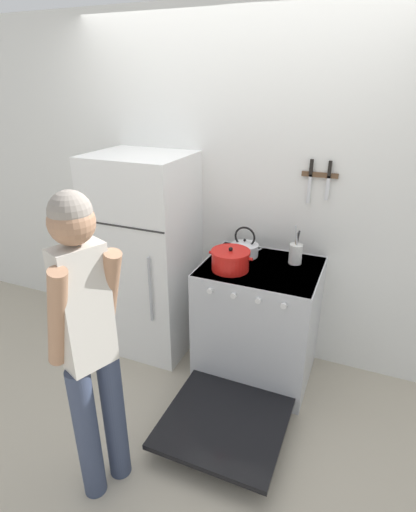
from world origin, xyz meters
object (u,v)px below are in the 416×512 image
tea_kettle (245,248)px  person (89,340)px  stove_range (257,324)px  utensil_jar (296,253)px  dutch_oven_pot (230,260)px  refrigerator (146,256)px

tea_kettle → person: person is taller
stove_range → tea_kettle: size_ratio=5.48×
tea_kettle → utensil_jar: utensil_jar is taller
tea_kettle → utensil_jar: 0.37m
stove_range → utensil_jar: bearing=41.5°
utensil_jar → tea_kettle: bearing=-178.9°
stove_range → dutch_oven_pot: 0.56m
dutch_oven_pot → stove_range: bearing=27.6°
utensil_jar → person: size_ratio=0.17×
utensil_jar → dutch_oven_pot: bearing=-144.5°
dutch_oven_pot → tea_kettle: size_ratio=1.22×
dutch_oven_pot → utensil_jar: bearing=35.5°
stove_range → person: (-0.49, -1.18, 0.51)m
tea_kettle → person: 1.39m
tea_kettle → refrigerator: bearing=-172.5°
refrigerator → person: 1.33m
person → utensil_jar: bearing=-5.0°
refrigerator → dutch_oven_pot: 0.80m
stove_range → tea_kettle: (-0.17, 0.17, 0.51)m
person → dutch_oven_pot: bearing=6.0°
dutch_oven_pot → person: (-0.31, -1.08, -0.01)m
refrigerator → tea_kettle: bearing=7.5°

